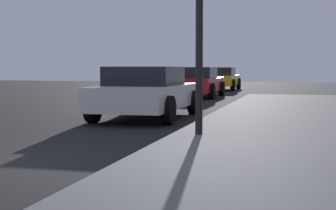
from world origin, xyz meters
TOP-DOWN VIEW (x-y plane):
  - sidewalk at (4.00, 0.00)m, footprint 4.00×32.00m
  - car_white at (0.41, 6.56)m, footprint 1.98×4.29m
  - car_red at (-0.17, 15.76)m, footprint 1.94×4.23m
  - car_yellow at (-0.32, 23.24)m, footprint 2.03×4.09m

SIDE VIEW (x-z plane):
  - sidewalk at x=4.00m, z-range 0.00..0.15m
  - car_red at x=-0.17m, z-range 0.01..1.28m
  - car_yellow at x=-0.32m, z-range 0.01..1.28m
  - car_white at x=0.41m, z-range 0.01..1.28m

